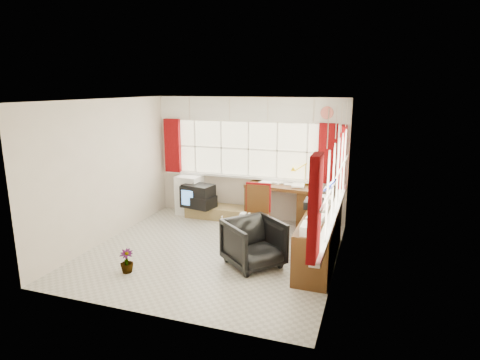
% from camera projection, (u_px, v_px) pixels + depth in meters
% --- Properties ---
extents(ground, '(4.00, 4.00, 0.00)m').
position_uv_depth(ground, '(212.00, 252.00, 6.70)').
color(ground, beige).
rests_on(ground, ground).
extents(room_walls, '(4.00, 4.00, 4.00)m').
position_uv_depth(room_walls, '(211.00, 164.00, 6.36)').
color(room_walls, beige).
rests_on(room_walls, ground).
extents(window_back, '(3.70, 0.12, 3.60)m').
position_uv_depth(window_back, '(248.00, 174.00, 8.28)').
color(window_back, '#FFF6C9').
rests_on(window_back, room_walls).
extents(window_right, '(0.12, 3.70, 3.60)m').
position_uv_depth(window_right, '(334.00, 209.00, 5.88)').
color(window_right, '#FFF6C9').
rests_on(window_right, room_walls).
extents(curtains, '(3.83, 3.83, 1.15)m').
position_uv_depth(curtains, '(281.00, 160.00, 6.93)').
color(curtains, maroon).
rests_on(curtains, room_walls).
extents(overhead_cabinets, '(3.98, 3.98, 0.48)m').
position_uv_depth(overhead_cabinets, '(286.00, 114.00, 6.79)').
color(overhead_cabinets, white).
rests_on(overhead_cabinets, room_walls).
extents(desk, '(1.47, 0.83, 0.85)m').
position_uv_depth(desk, '(283.00, 202.00, 8.02)').
color(desk, '#4F3112').
rests_on(desk, ground).
extents(desk_lamp, '(0.15, 0.12, 0.42)m').
position_uv_depth(desk_lamp, '(306.00, 170.00, 7.90)').
color(desk_lamp, yellow).
rests_on(desk_lamp, desk).
extents(task_chair, '(0.48, 0.50, 1.07)m').
position_uv_depth(task_chair, '(257.00, 212.00, 6.96)').
color(task_chair, black).
rests_on(task_chair, ground).
extents(office_chair, '(1.11, 1.11, 0.73)m').
position_uv_depth(office_chair, '(254.00, 243.00, 6.13)').
color(office_chair, black).
rests_on(office_chair, ground).
extents(radiator, '(0.43, 0.18, 0.64)m').
position_uv_depth(radiator, '(255.00, 236.00, 6.69)').
color(radiator, white).
rests_on(radiator, ground).
extents(credenza, '(0.50, 2.00, 0.85)m').
position_uv_depth(credenza, '(319.00, 238.00, 6.26)').
color(credenza, '#4F3112').
rests_on(credenza, ground).
extents(file_tray, '(0.31, 0.39, 0.13)m').
position_uv_depth(file_tray, '(314.00, 204.00, 6.62)').
color(file_tray, black).
rests_on(file_tray, credenza).
extents(tv_bench, '(1.40, 0.50, 0.25)m').
position_uv_depth(tv_bench, '(220.00, 212.00, 8.43)').
color(tv_bench, '#A28651').
rests_on(tv_bench, ground).
extents(crt_tv, '(0.53, 0.50, 0.45)m').
position_uv_depth(crt_tv, '(195.00, 195.00, 8.38)').
color(crt_tv, black).
rests_on(crt_tv, tv_bench).
extents(hifi_stack, '(0.74, 0.55, 0.48)m').
position_uv_depth(hifi_stack, '(198.00, 196.00, 8.31)').
color(hifi_stack, black).
rests_on(hifi_stack, tv_bench).
extents(mini_fridge, '(0.53, 0.54, 0.84)m').
position_uv_depth(mini_fridge, '(190.00, 195.00, 8.67)').
color(mini_fridge, white).
rests_on(mini_fridge, ground).
extents(spray_bottle_a, '(0.11, 0.11, 0.26)m').
position_uv_depth(spray_bottle_a, '(222.00, 222.00, 7.76)').
color(spray_bottle_a, white).
rests_on(spray_bottle_a, ground).
extents(spray_bottle_b, '(0.10, 0.11, 0.19)m').
position_uv_depth(spray_bottle_b, '(208.00, 214.00, 8.37)').
color(spray_bottle_b, '#99E4D6').
rests_on(spray_bottle_b, ground).
extents(flower_vase, '(0.26, 0.26, 0.36)m').
position_uv_depth(flower_vase, '(127.00, 261.00, 5.93)').
color(flower_vase, black).
rests_on(flower_vase, ground).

